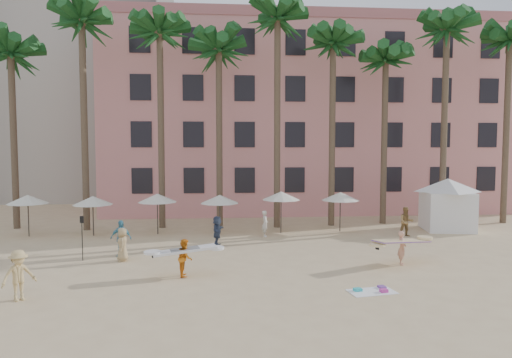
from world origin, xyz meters
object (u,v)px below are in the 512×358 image
object	(u,v)px
pink_hotel	(304,122)
carrier_yellow	(402,245)
carrier_white	(185,256)
cabana	(447,200)

from	to	relation	value
pink_hotel	carrier_yellow	bearing A→B (deg)	-88.29
pink_hotel	carrier_white	size ratio (longest dim) A/B	12.27
cabana	carrier_yellow	size ratio (longest dim) A/B	1.60
cabana	carrier_white	world-z (taller)	cabana
carrier_yellow	pink_hotel	bearing A→B (deg)	91.71
pink_hotel	cabana	size ratio (longest dim) A/B	6.71
cabana	carrier_yellow	bearing A→B (deg)	-127.77
pink_hotel	cabana	xyz separation A→B (m)	(7.36, -13.48, -5.93)
carrier_yellow	carrier_white	world-z (taller)	carrier_white
pink_hotel	carrier_white	xyz separation A→B (m)	(-9.54, -23.24, -7.12)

